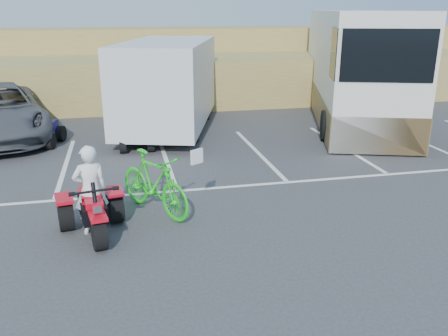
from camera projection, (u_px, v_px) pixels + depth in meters
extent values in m
plane|color=#363639|center=(193.00, 237.00, 8.73)|extent=(100.00, 100.00, 0.00)
cube|color=white|center=(66.00, 165.00, 12.81)|extent=(0.12, 5.00, 0.01)
cube|color=white|center=(166.00, 158.00, 13.36)|extent=(0.12, 5.00, 0.01)
cube|color=white|center=(258.00, 152.00, 13.90)|extent=(0.12, 5.00, 0.01)
cube|color=white|center=(343.00, 147.00, 14.45)|extent=(0.12, 5.00, 0.01)
cube|color=white|center=(421.00, 142.00, 15.00)|extent=(0.12, 5.00, 0.01)
cube|color=white|center=(177.00, 191.00, 10.95)|extent=(28.00, 0.12, 0.01)
cube|color=olive|center=(145.00, 79.00, 21.37)|extent=(40.00, 6.00, 2.00)
cube|color=olive|center=(140.00, 50.00, 24.30)|extent=(40.00, 4.00, 2.20)
imported|color=white|center=(91.00, 190.00, 8.67)|extent=(0.68, 0.51, 1.70)
imported|color=#14BF19|center=(154.00, 183.00, 9.60)|extent=(1.65, 2.13, 1.29)
cube|color=silver|center=(169.00, 81.00, 16.12)|extent=(4.29, 6.90, 2.68)
cylinder|color=black|center=(170.00, 118.00, 16.53)|extent=(2.47, 1.39, 0.75)
cube|color=silver|center=(354.00, 65.00, 17.99)|extent=(5.96, 11.12, 3.89)
cube|color=brown|center=(351.00, 101.00, 18.43)|extent=(6.01, 11.14, 1.08)
cube|color=black|center=(388.00, 56.00, 12.61)|extent=(2.37, 0.80, 1.41)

